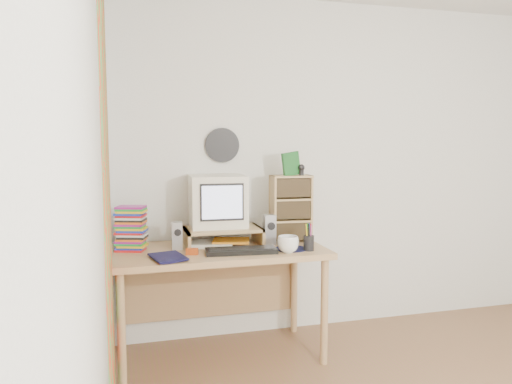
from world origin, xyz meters
TOP-DOWN VIEW (x-y plane):
  - back_wall at (0.00, 1.75)m, footprint 3.50×0.00m
  - left_wall at (-1.75, 0.00)m, footprint 0.00×3.50m
  - curtain at (-1.71, 0.48)m, footprint 0.00×2.20m
  - wall_disc at (-0.93, 1.73)m, footprint 0.25×0.02m
  - desk at (-1.03, 1.44)m, footprint 1.40×0.70m
  - monitor_riser at (-0.98, 1.48)m, footprint 0.52×0.30m
  - crt_monitor at (-1.00, 1.53)m, footprint 0.39×0.39m
  - speaker_left at (-1.30, 1.44)m, footprint 0.07×0.07m
  - speaker_right at (-0.67, 1.41)m, footprint 0.08×0.08m
  - keyboard at (-0.92, 1.21)m, footprint 0.47×0.19m
  - dvd_stack at (-1.59, 1.47)m, footprint 0.21×0.18m
  - cd_rack at (-0.49, 1.47)m, footprint 0.29×0.17m
  - mug at (-0.62, 1.14)m, footprint 0.14×0.14m
  - diary at (-1.48, 1.16)m, footprint 0.26×0.21m
  - mousepad at (-0.57, 1.24)m, footprint 0.26×0.26m
  - pen_cup at (-0.47, 1.17)m, footprint 0.08×0.08m
  - papers at (-1.01, 1.46)m, footprint 0.33×0.27m
  - red_box at (-1.23, 1.26)m, footprint 0.08×0.06m
  - game_box at (-0.50, 1.45)m, footprint 0.13×0.05m
  - webcam at (-0.43, 1.44)m, footprint 0.05×0.05m

SIDE VIEW (x-z plane):
  - desk at x=-1.03m, z-range 0.24..0.99m
  - mousepad at x=-0.57m, z-range 0.75..0.75m
  - keyboard at x=-0.92m, z-range 0.75..0.78m
  - papers at x=-1.01m, z-range 0.75..0.79m
  - red_box at x=-1.23m, z-range 0.75..0.79m
  - diary at x=-1.48m, z-range 0.75..0.80m
  - mug at x=-0.62m, z-range 0.75..0.86m
  - pen_cup at x=-0.47m, z-range 0.75..0.89m
  - speaker_left at x=-1.30m, z-range 0.75..0.93m
  - monitor_riser at x=-0.98m, z-range 0.78..0.90m
  - speaker_right at x=-0.67m, z-range 0.75..0.96m
  - dvd_stack at x=-1.59m, z-range 0.75..1.00m
  - cd_rack at x=-0.49m, z-range 0.75..1.22m
  - crt_monitor at x=-1.00m, z-range 0.87..1.23m
  - curtain at x=-1.71m, z-range 0.05..2.25m
  - back_wall at x=0.00m, z-range -0.50..3.00m
  - left_wall at x=-1.75m, z-range -0.50..3.00m
  - webcam at x=-0.43m, z-range 1.22..1.30m
  - game_box at x=-0.50m, z-range 1.22..1.38m
  - wall_disc at x=-0.93m, z-range 1.30..1.55m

